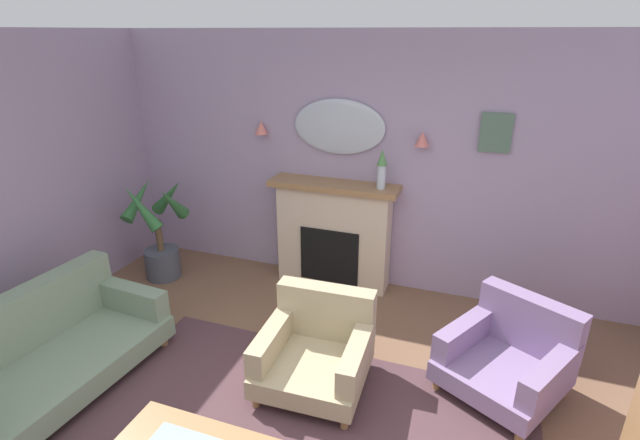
{
  "coord_description": "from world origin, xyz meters",
  "views": [
    {
      "loc": [
        0.99,
        -1.88,
        2.62
      ],
      "look_at": [
        -0.24,
        1.54,
        1.16
      ],
      "focal_mm": 26.62,
      "sensor_mm": 36.0,
      "label": 1
    }
  ],
  "objects_px": {
    "potted_plant_tall_palm": "(159,235)",
    "wall_mirror": "(339,127)",
    "armchair_by_coffee_table": "(317,347)",
    "fireplace": "(333,235)",
    "floral_couch": "(44,352)",
    "armchair_beside_couch": "(510,354)",
    "mantel_vase_centre": "(382,167)",
    "wall_sconce_left": "(261,127)",
    "wall_sconce_right": "(422,139)",
    "framed_picture": "(496,133)"
  },
  "relations": [
    {
      "from": "potted_plant_tall_palm",
      "to": "wall_mirror",
      "type": "bearing_deg",
      "value": 19.79
    },
    {
      "from": "armchair_by_coffee_table",
      "to": "potted_plant_tall_palm",
      "type": "distance_m",
      "value": 2.47
    },
    {
      "from": "fireplace",
      "to": "floral_couch",
      "type": "relative_size",
      "value": 0.77
    },
    {
      "from": "fireplace",
      "to": "armchair_beside_couch",
      "type": "distance_m",
      "value": 2.15
    },
    {
      "from": "mantel_vase_centre",
      "to": "potted_plant_tall_palm",
      "type": "xyz_separation_m",
      "value": [
        -2.35,
        -0.5,
        -0.86
      ]
    },
    {
      "from": "fireplace",
      "to": "armchair_by_coffee_table",
      "type": "xyz_separation_m",
      "value": [
        0.38,
        -1.55,
        -0.27
      ]
    },
    {
      "from": "wall_sconce_left",
      "to": "armchair_by_coffee_table",
      "type": "xyz_separation_m",
      "value": [
        1.23,
        -1.64,
        -1.35
      ]
    },
    {
      "from": "wall_mirror",
      "to": "wall_sconce_left",
      "type": "xyz_separation_m",
      "value": [
        -0.85,
        -0.05,
        -0.05
      ]
    },
    {
      "from": "wall_sconce_right",
      "to": "potted_plant_tall_palm",
      "type": "xyz_separation_m",
      "value": [
        -2.7,
        -0.62,
        -1.14
      ]
    },
    {
      "from": "mantel_vase_centre",
      "to": "wall_sconce_right",
      "type": "xyz_separation_m",
      "value": [
        0.35,
        0.12,
        0.28
      ]
    },
    {
      "from": "wall_mirror",
      "to": "framed_picture",
      "type": "height_order",
      "value": "wall_mirror"
    },
    {
      "from": "wall_mirror",
      "to": "framed_picture",
      "type": "bearing_deg",
      "value": 0.38
    },
    {
      "from": "wall_sconce_right",
      "to": "armchair_beside_couch",
      "type": "relative_size",
      "value": 0.13
    },
    {
      "from": "wall_mirror",
      "to": "floral_couch",
      "type": "xyz_separation_m",
      "value": [
        -1.57,
        -2.48,
        -1.39
      ]
    },
    {
      "from": "mantel_vase_centre",
      "to": "armchair_by_coffee_table",
      "type": "relative_size",
      "value": 0.47
    },
    {
      "from": "wall_mirror",
      "to": "wall_sconce_right",
      "type": "distance_m",
      "value": 0.85
    },
    {
      "from": "fireplace",
      "to": "armchair_by_coffee_table",
      "type": "relative_size",
      "value": 1.6
    },
    {
      "from": "floral_couch",
      "to": "potted_plant_tall_palm",
      "type": "bearing_deg",
      "value": 98.97
    },
    {
      "from": "armchair_beside_couch",
      "to": "wall_mirror",
      "type": "bearing_deg",
      "value": 144.85
    },
    {
      "from": "mantel_vase_centre",
      "to": "armchair_beside_couch",
      "type": "bearing_deg",
      "value": -40.14
    },
    {
      "from": "armchair_beside_couch",
      "to": "potted_plant_tall_palm",
      "type": "height_order",
      "value": "potted_plant_tall_palm"
    },
    {
      "from": "wall_sconce_right",
      "to": "armchair_by_coffee_table",
      "type": "height_order",
      "value": "wall_sconce_right"
    },
    {
      "from": "potted_plant_tall_palm",
      "to": "fireplace",
      "type": "bearing_deg",
      "value": 15.83
    },
    {
      "from": "wall_mirror",
      "to": "armchair_beside_couch",
      "type": "bearing_deg",
      "value": -35.15
    },
    {
      "from": "armchair_beside_couch",
      "to": "wall_sconce_right",
      "type": "bearing_deg",
      "value": 128.07
    },
    {
      "from": "fireplace",
      "to": "floral_couch",
      "type": "bearing_deg",
      "value": -123.83
    },
    {
      "from": "armchair_by_coffee_table",
      "to": "wall_sconce_left",
      "type": "bearing_deg",
      "value": 126.89
    },
    {
      "from": "wall_sconce_left",
      "to": "armchair_by_coffee_table",
      "type": "bearing_deg",
      "value": -53.11
    },
    {
      "from": "wall_mirror",
      "to": "potted_plant_tall_palm",
      "type": "xyz_separation_m",
      "value": [
        -1.85,
        -0.67,
        -1.19
      ]
    },
    {
      "from": "floral_couch",
      "to": "potted_plant_tall_palm",
      "type": "xyz_separation_m",
      "value": [
        -0.29,
        1.81,
        0.2
      ]
    },
    {
      "from": "fireplace",
      "to": "wall_sconce_left",
      "type": "xyz_separation_m",
      "value": [
        -0.85,
        0.09,
        1.09
      ]
    },
    {
      "from": "wall_sconce_left",
      "to": "armchair_by_coffee_table",
      "type": "height_order",
      "value": "wall_sconce_left"
    },
    {
      "from": "wall_sconce_right",
      "to": "framed_picture",
      "type": "bearing_deg",
      "value": 5.27
    },
    {
      "from": "floral_couch",
      "to": "mantel_vase_centre",
      "type": "bearing_deg",
      "value": 48.17
    },
    {
      "from": "wall_mirror",
      "to": "armchair_by_coffee_table",
      "type": "xyz_separation_m",
      "value": [
        0.38,
        -1.69,
        -1.4
      ]
    },
    {
      "from": "wall_mirror",
      "to": "floral_couch",
      "type": "relative_size",
      "value": 0.54
    },
    {
      "from": "mantel_vase_centre",
      "to": "potted_plant_tall_palm",
      "type": "bearing_deg",
      "value": -168.08
    },
    {
      "from": "fireplace",
      "to": "wall_sconce_right",
      "type": "xyz_separation_m",
      "value": [
        0.85,
        0.09,
        1.09
      ]
    },
    {
      "from": "wall_sconce_right",
      "to": "wall_mirror",
      "type": "bearing_deg",
      "value": 176.63
    },
    {
      "from": "armchair_by_coffee_table",
      "to": "potted_plant_tall_palm",
      "type": "bearing_deg",
      "value": 155.41
    },
    {
      "from": "fireplace",
      "to": "wall_mirror",
      "type": "xyz_separation_m",
      "value": [
        -0.0,
        0.14,
        1.14
      ]
    },
    {
      "from": "armchair_by_coffee_table",
      "to": "armchair_beside_couch",
      "type": "xyz_separation_m",
      "value": [
        1.43,
        0.42,
        0.0
      ]
    },
    {
      "from": "fireplace",
      "to": "armchair_by_coffee_table",
      "type": "bearing_deg",
      "value": -76.2
    },
    {
      "from": "framed_picture",
      "to": "wall_sconce_left",
      "type": "bearing_deg",
      "value": -178.54
    },
    {
      "from": "framed_picture",
      "to": "potted_plant_tall_palm",
      "type": "xyz_separation_m",
      "value": [
        -3.35,
        -0.68,
        -1.23
      ]
    },
    {
      "from": "floral_couch",
      "to": "armchair_beside_couch",
      "type": "height_order",
      "value": "floral_couch"
    },
    {
      "from": "mantel_vase_centre",
      "to": "armchair_beside_couch",
      "type": "height_order",
      "value": "mantel_vase_centre"
    },
    {
      "from": "fireplace",
      "to": "wall_sconce_left",
      "type": "relative_size",
      "value": 9.71
    },
    {
      "from": "wall_sconce_left",
      "to": "potted_plant_tall_palm",
      "type": "distance_m",
      "value": 1.64
    },
    {
      "from": "wall_mirror",
      "to": "armchair_by_coffee_table",
      "type": "bearing_deg",
      "value": -77.32
    }
  ]
}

